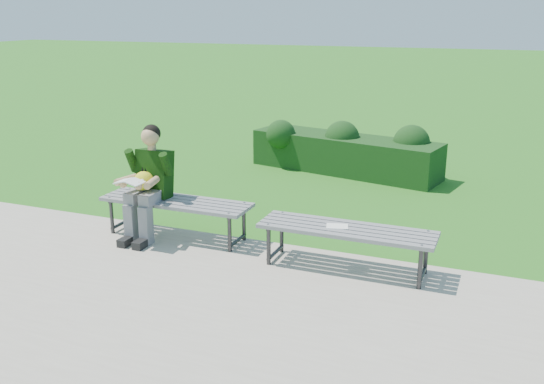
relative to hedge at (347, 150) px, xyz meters
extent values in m
plane|color=#27701A|center=(-0.25, -3.48, -0.37)|extent=(80.00, 80.00, 0.00)
cube|color=beige|center=(-0.25, -5.23, -0.36)|extent=(30.00, 3.50, 0.02)
cube|color=#173A14|center=(-0.03, 0.01, -0.07)|extent=(3.26, 1.43, 0.60)
sphere|color=#173A14|center=(-1.14, -0.09, 0.20)|extent=(0.59, 0.59, 0.50)
sphere|color=#173A14|center=(-0.09, -0.01, 0.20)|extent=(0.68, 0.68, 0.57)
sphere|color=#173A14|center=(1.04, 0.02, 0.20)|extent=(0.69, 0.69, 0.58)
cube|color=gray|center=(-1.04, -3.93, 0.08)|extent=(1.80, 0.08, 0.04)
cube|color=gray|center=(-1.04, -3.83, 0.08)|extent=(1.80, 0.08, 0.04)
cube|color=gray|center=(-1.04, -3.72, 0.08)|extent=(1.80, 0.08, 0.04)
cube|color=gray|center=(-1.04, -3.62, 0.08)|extent=(1.80, 0.09, 0.04)
cube|color=gray|center=(-1.04, -3.52, 0.08)|extent=(1.80, 0.09, 0.04)
cylinder|color=#2D2D30|center=(-1.82, -3.91, -0.14)|extent=(0.04, 0.04, 0.41)
cylinder|color=#2D2D30|center=(-1.82, -3.53, -0.14)|extent=(0.04, 0.04, 0.41)
cylinder|color=#2D2D30|center=(-1.82, -3.72, 0.04)|extent=(0.04, 0.42, 0.04)
cylinder|color=#2D2D30|center=(-1.82, -3.72, -0.29)|extent=(0.04, 0.42, 0.04)
cylinder|color=gray|center=(-1.82, -3.93, 0.11)|extent=(0.02, 0.02, 0.01)
cylinder|color=gray|center=(-1.82, -3.52, 0.11)|extent=(0.02, 0.02, 0.01)
cylinder|color=#2D2D30|center=(-0.26, -3.91, -0.14)|extent=(0.04, 0.04, 0.41)
cylinder|color=#2D2D30|center=(-0.26, -3.53, -0.14)|extent=(0.04, 0.04, 0.41)
cylinder|color=#2D2D30|center=(-0.26, -3.72, 0.04)|extent=(0.04, 0.42, 0.04)
cylinder|color=#2D2D30|center=(-0.26, -3.72, -0.29)|extent=(0.04, 0.42, 0.04)
cylinder|color=gray|center=(-0.26, -3.93, 0.11)|extent=(0.02, 0.02, 0.01)
cylinder|color=gray|center=(-0.26, -3.52, 0.11)|extent=(0.02, 0.02, 0.01)
cube|color=gray|center=(1.05, -4.10, 0.08)|extent=(1.80, 0.08, 0.04)
cube|color=gray|center=(1.05, -4.00, 0.08)|extent=(1.80, 0.08, 0.04)
cube|color=gray|center=(1.05, -3.89, 0.08)|extent=(1.80, 0.08, 0.04)
cube|color=gray|center=(1.05, -3.79, 0.08)|extent=(1.80, 0.08, 0.04)
cube|color=gray|center=(1.05, -3.68, 0.08)|extent=(1.80, 0.08, 0.04)
cylinder|color=#2D2D30|center=(0.27, -4.08, -0.14)|extent=(0.04, 0.04, 0.41)
cylinder|color=#2D2D30|center=(0.27, -3.70, -0.14)|extent=(0.04, 0.04, 0.41)
cylinder|color=#2D2D30|center=(0.27, -3.89, 0.04)|extent=(0.04, 0.42, 0.04)
cylinder|color=#2D2D30|center=(0.27, -3.89, -0.29)|extent=(0.04, 0.42, 0.04)
cylinder|color=gray|center=(0.27, -4.10, 0.11)|extent=(0.02, 0.02, 0.01)
cylinder|color=gray|center=(0.27, -3.68, 0.11)|extent=(0.02, 0.02, 0.01)
cylinder|color=#2D2D30|center=(1.83, -4.08, -0.14)|extent=(0.04, 0.04, 0.41)
cylinder|color=#2D2D30|center=(1.83, -3.70, -0.14)|extent=(0.04, 0.04, 0.41)
cylinder|color=#2D2D30|center=(1.83, -3.89, 0.04)|extent=(0.04, 0.42, 0.04)
cylinder|color=#2D2D30|center=(1.83, -3.89, -0.29)|extent=(0.04, 0.42, 0.04)
cylinder|color=gray|center=(1.83, -4.10, 0.11)|extent=(0.02, 0.02, 0.01)
cylinder|color=gray|center=(1.83, -3.68, 0.11)|extent=(0.02, 0.02, 0.01)
cube|color=gray|center=(-1.44, -3.88, 0.17)|extent=(0.14, 0.42, 0.13)
cube|color=gray|center=(-1.24, -3.88, 0.17)|extent=(0.14, 0.42, 0.13)
cube|color=gray|center=(-1.44, -4.06, -0.12)|extent=(0.12, 0.13, 0.45)
cube|color=gray|center=(-1.24, -4.06, -0.12)|extent=(0.12, 0.13, 0.45)
cube|color=black|center=(-1.44, -4.16, -0.30)|extent=(0.11, 0.26, 0.09)
cube|color=black|center=(-1.24, -4.16, -0.30)|extent=(0.11, 0.26, 0.09)
cube|color=black|center=(-1.34, -3.68, 0.38)|extent=(0.40, 0.30, 0.59)
cylinder|color=tan|center=(-1.34, -3.70, 0.70)|extent=(0.10, 0.10, 0.08)
sphere|color=tan|center=(-1.34, -3.72, 0.83)|extent=(0.21, 0.21, 0.21)
sphere|color=black|center=(-1.34, -3.69, 0.86)|extent=(0.21, 0.21, 0.21)
cylinder|color=black|center=(-1.57, -3.78, 0.54)|extent=(0.10, 0.21, 0.30)
cylinder|color=black|center=(-1.11, -3.78, 0.54)|extent=(0.10, 0.21, 0.30)
cylinder|color=tan|center=(-1.51, -4.00, 0.37)|extent=(0.14, 0.31, 0.08)
cylinder|color=tan|center=(-1.17, -4.00, 0.37)|extent=(0.14, 0.31, 0.08)
sphere|color=tan|center=(-1.44, -4.16, 0.37)|extent=(0.09, 0.09, 0.09)
sphere|color=tan|center=(-1.24, -4.16, 0.37)|extent=(0.09, 0.09, 0.09)
sphere|color=yellow|center=(-1.34, -3.90, 0.35)|extent=(0.22, 0.22, 0.22)
cone|color=orange|center=(-1.34, -4.02, 0.35)|extent=(0.06, 0.06, 0.06)
cone|color=black|center=(-1.36, -3.89, 0.48)|extent=(0.03, 0.04, 0.07)
cone|color=black|center=(-1.33, -3.88, 0.48)|extent=(0.03, 0.03, 0.06)
sphere|color=white|center=(-1.39, -4.00, 0.38)|extent=(0.04, 0.04, 0.04)
sphere|color=white|center=(-1.30, -4.00, 0.38)|extent=(0.04, 0.04, 0.04)
cube|color=white|center=(-1.42, -4.18, 0.42)|extent=(0.15, 0.20, 0.05)
cube|color=white|center=(-1.27, -4.18, 0.42)|extent=(0.15, 0.20, 0.05)
cube|color=white|center=(0.95, -3.89, 0.10)|extent=(0.25, 0.21, 0.01)
camera|label=1|loc=(2.51, -9.53, 2.21)|focal=40.00mm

